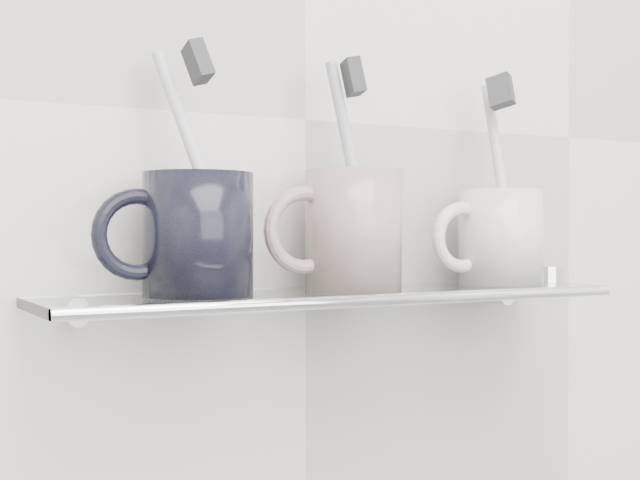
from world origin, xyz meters
TOP-DOWN VIEW (x-y plane):
  - wall_back at (0.00, 1.10)m, footprint 2.50×0.00m
  - shelf_glass at (0.00, 1.04)m, footprint 0.50×0.12m
  - shelf_rail at (0.00, 0.98)m, footprint 0.50×0.01m
  - bracket_left at (-0.21, 1.09)m, footprint 0.02×0.03m
  - bracket_right at (0.21, 1.09)m, footprint 0.02×0.03m
  - mug_left at (-0.12, 1.04)m, footprint 0.10×0.10m
  - mug_left_handle at (-0.17, 1.04)m, footprint 0.07×0.01m
  - toothbrush_left at (-0.12, 1.04)m, footprint 0.06×0.06m
  - bristles_left at (-0.12, 1.04)m, footprint 0.02×0.03m
  - mug_center at (0.02, 1.04)m, footprint 0.09×0.09m
  - mug_center_handle at (-0.03, 1.04)m, footprint 0.07×0.01m
  - toothbrush_center at (0.02, 1.04)m, footprint 0.04×0.04m
  - bristles_center at (0.02, 1.04)m, footprint 0.02×0.03m
  - mug_right at (0.18, 1.04)m, footprint 0.08×0.08m
  - mug_right_handle at (0.13, 1.04)m, footprint 0.07×0.01m
  - toothbrush_right at (0.18, 1.04)m, footprint 0.03×0.08m
  - bristles_right at (0.18, 1.04)m, footprint 0.02×0.03m
  - chrome_cap at (0.23, 1.04)m, footprint 0.04×0.04m

SIDE VIEW (x-z plane):
  - bracket_left at x=-0.21m, z-range 1.08..1.09m
  - bracket_right at x=0.21m, z-range 1.08..1.09m
  - shelf_glass at x=0.00m, z-range 1.09..1.10m
  - shelf_rail at x=0.00m, z-range 1.09..1.10m
  - chrome_cap at x=0.23m, z-range 1.10..1.12m
  - mug_right at x=0.18m, z-range 1.10..1.19m
  - mug_right_handle at x=0.13m, z-range 1.11..1.18m
  - mug_left at x=-0.12m, z-range 1.10..1.20m
  - mug_left_handle at x=-0.17m, z-range 1.11..1.18m
  - mug_center at x=0.02m, z-range 1.10..1.20m
  - mug_center_handle at x=-0.03m, z-range 1.11..1.19m
  - toothbrush_left at x=-0.12m, z-range 1.11..1.29m
  - toothbrush_center at x=0.02m, z-range 1.11..1.30m
  - toothbrush_right at x=0.18m, z-range 1.11..1.29m
  - wall_back at x=0.00m, z-range 0.00..2.50m
  - bristles_left at x=-0.12m, z-range 1.26..1.30m
  - bristles_center at x=0.02m, z-range 1.26..1.30m
  - bristles_right at x=0.18m, z-range 1.26..1.30m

